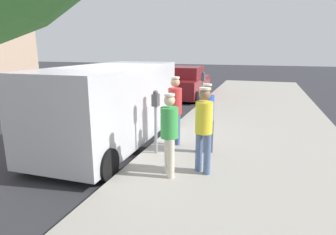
% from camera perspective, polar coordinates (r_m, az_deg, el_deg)
% --- Properties ---
extents(ground_plane, '(80.00, 80.00, 0.00)m').
position_cam_1_polar(ground_plane, '(8.11, -9.62, -5.25)').
color(ground_plane, '#2D2D33').
extents(sidewalk_slab, '(5.00, 32.00, 0.15)m').
position_cam_1_polar(sidewalk_slab, '(7.22, 16.02, -7.38)').
color(sidewalk_slab, '#9E998E').
rests_on(sidewalk_slab, ground).
extents(parking_meter_near, '(0.14, 0.18, 1.52)m').
position_cam_1_polar(parking_meter_near, '(6.63, -2.46, 1.29)').
color(parking_meter_near, gray).
rests_on(parking_meter_near, sidewalk_slab).
extents(parking_meter_far, '(0.14, 0.18, 1.52)m').
position_cam_1_polar(parking_meter_far, '(11.86, 6.96, 6.70)').
color(parking_meter_far, gray).
rests_on(parking_meter_far, sidewalk_slab).
extents(pedestrian_in_green, '(0.34, 0.34, 1.63)m').
position_cam_1_polar(pedestrian_in_green, '(5.46, 0.28, -2.52)').
color(pedestrian_in_green, beige).
rests_on(pedestrian_in_green, sidewalk_slab).
extents(pedestrian_in_blue, '(0.35, 0.34, 1.66)m').
position_cam_1_polar(pedestrian_in_blue, '(6.77, 7.68, 0.69)').
color(pedestrian_in_blue, '#383D47').
rests_on(pedestrian_in_blue, sidewalk_slab).
extents(pedestrian_in_yellow, '(0.34, 0.34, 1.73)m').
position_cam_1_polar(pedestrian_in_yellow, '(5.62, 7.14, -1.48)').
color(pedestrian_in_yellow, '#4C608C').
rests_on(pedestrian_in_yellow, sidewalk_slab).
extents(pedestrian_in_red, '(0.34, 0.34, 1.77)m').
position_cam_1_polar(pedestrian_in_red, '(7.15, 1.40, 2.13)').
color(pedestrian_in_red, '#4C608C').
rests_on(pedestrian_in_red, sidewalk_slab).
extents(parked_van, '(2.18, 5.22, 2.15)m').
position_cam_1_polar(parked_van, '(7.84, -11.10, 2.78)').
color(parked_van, '#BCBCC1').
rests_on(parked_van, ground).
extents(parked_sedan_ahead, '(2.00, 4.43, 1.65)m').
position_cam_1_polar(parked_sedan_ahead, '(15.46, 3.63, 6.77)').
color(parked_sedan_ahead, maroon).
rests_on(parked_sedan_ahead, ground).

